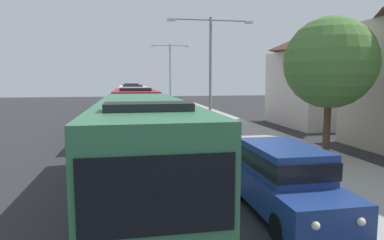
{
  "coord_description": "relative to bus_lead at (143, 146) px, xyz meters",
  "views": [
    {
      "loc": [
        -1.69,
        4.0,
        3.67
      ],
      "look_at": [
        1.5,
        20.85,
        1.61
      ],
      "focal_mm": 31.42,
      "sensor_mm": 36.0,
      "label": 1
    }
  ],
  "objects": [
    {
      "name": "bus_lead",
      "position": [
        0.0,
        0.0,
        0.0
      ],
      "size": [
        2.58,
        10.68,
        3.21
      ],
      "color": "#33724C",
      "rests_on": "ground_plane"
    },
    {
      "name": "bus_second_in_line",
      "position": [
        0.0,
        12.32,
        0.0
      ],
      "size": [
        2.58,
        10.7,
        3.21
      ],
      "color": "maroon",
      "rests_on": "ground_plane"
    },
    {
      "name": "bus_middle",
      "position": [
        0.0,
        24.35,
        0.0
      ],
      "size": [
        2.58,
        12.19,
        3.21
      ],
      "color": "silver",
      "rests_on": "ground_plane"
    },
    {
      "name": "white_suv",
      "position": [
        3.7,
        -1.76,
        -0.66
      ],
      "size": [
        1.86,
        4.87,
        1.9
      ],
      "color": "navy",
      "rests_on": "ground_plane"
    },
    {
      "name": "house_distant_gabled",
      "position": [
        14.74,
        14.69,
        2.29
      ],
      "size": [
        6.45,
        7.91,
        7.82
      ],
      "color": "beige",
      "rests_on": "ground_plane"
    },
    {
      "name": "streetlamp_mid",
      "position": [
        5.4,
        13.53,
        3.34
      ],
      "size": [
        6.18,
        0.28,
        7.89
      ],
      "color": "gray",
      "rests_on": "sidewalk"
    },
    {
      "name": "streetlamp_far",
      "position": [
        5.4,
        37.01,
        3.57
      ],
      "size": [
        5.23,
        0.28,
        8.44
      ],
      "color": "gray",
      "rests_on": "sidewalk"
    },
    {
      "name": "bus_fourth_in_line",
      "position": [
        0.0,
        36.89,
        0.0
      ],
      "size": [
        2.58,
        11.4,
        3.21
      ],
      "color": "#284C8C",
      "rests_on": "ground_plane"
    },
    {
      "name": "roadside_tree",
      "position": [
        8.59,
        3.94,
        2.73
      ],
      "size": [
        4.12,
        4.12,
        6.34
      ],
      "color": "#4C3823",
      "rests_on": "sidewalk"
    }
  ]
}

